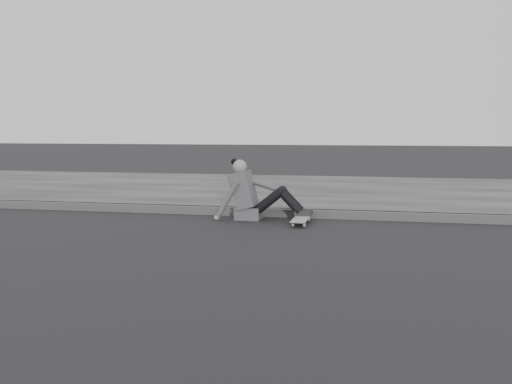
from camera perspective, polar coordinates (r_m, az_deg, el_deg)
curb at (r=8.50m, az=21.69°, el=-2.51°), size 24.00×0.16×0.12m
sidewalk at (r=11.46m, az=19.18°, el=-0.23°), size 24.00×6.00×0.12m
skateboard at (r=7.87m, az=4.55°, el=-2.68°), size 0.20×0.78×0.09m
seated_woman at (r=8.20m, az=-0.30°, el=-0.25°), size 1.38×0.46×0.88m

